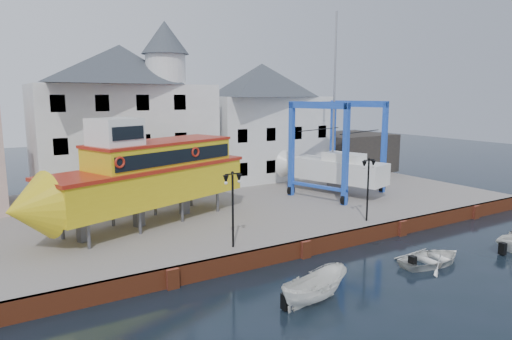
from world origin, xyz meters
TOP-DOWN VIEW (x-y plane):
  - ground at (0.00, 0.00)m, footprint 140.00×140.00m
  - hardstanding at (0.00, 11.00)m, footprint 44.00×22.00m
  - quay_wall at (-0.00, 0.10)m, footprint 44.00×0.47m
  - building_white_main at (-4.87, 18.39)m, footprint 14.00×8.30m
  - building_white_right at (9.00, 19.00)m, footprint 12.00×8.00m
  - shed_dark at (19.00, 17.00)m, footprint 8.00×7.00m
  - lamp_post_left at (-4.00, 1.20)m, footprint 1.12×0.32m
  - lamp_post_right at (6.00, 1.20)m, footprint 1.12×0.32m
  - tour_boat at (-7.14, 7.77)m, footprint 16.05×8.96m
  - travel_lift at (9.69, 9.43)m, footprint 8.13×10.08m
  - motorboat_a at (-3.06, -4.73)m, footprint 4.10×2.10m
  - motorboat_b at (5.38, -4.43)m, footprint 4.25×3.12m

SIDE VIEW (x-z plane):
  - ground at x=0.00m, z-range 0.00..0.00m
  - motorboat_a at x=-3.06m, z-range -0.76..0.76m
  - motorboat_b at x=5.38m, z-range -0.43..0.43m
  - hardstanding at x=0.00m, z-range 0.00..1.00m
  - quay_wall at x=0.00m, z-range 0.00..1.00m
  - shed_dark at x=19.00m, z-range 1.00..5.00m
  - travel_lift at x=9.69m, z-range -3.93..10.84m
  - lamp_post_left at x=-4.00m, z-range 2.07..6.27m
  - lamp_post_right at x=6.00m, z-range 2.07..6.27m
  - tour_boat at x=-7.14m, z-range 0.81..7.66m
  - building_white_right at x=9.00m, z-range 1.00..12.20m
  - building_white_main at x=-4.87m, z-range 0.34..14.34m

